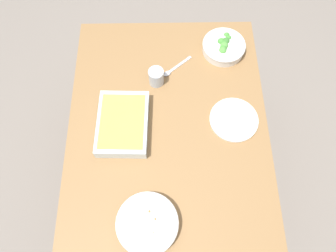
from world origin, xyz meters
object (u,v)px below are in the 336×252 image
broccoli_bowl (224,47)px  drink_cup (156,77)px  baking_dish (123,123)px  side_plate (234,120)px  spoon_by_broccoli (215,47)px  spoon_spare (174,69)px  spoon_by_stew (146,214)px  stew_bowl (147,224)px

broccoli_bowl → drink_cup: (0.18, -0.33, 0.01)m
baking_dish → drink_cup: size_ratio=3.61×
baking_dish → side_plate: baking_dish is taller
spoon_by_broccoli → broccoli_bowl: bearing=59.4°
spoon_by_broccoli → spoon_spare: size_ratio=1.09×
drink_cup → spoon_by_stew: 0.62m
stew_bowl → spoon_by_stew: 0.05m
spoon_by_stew → spoon_spare: bearing=169.7°
drink_cup → spoon_spare: (-0.07, 0.08, -0.03)m
side_plate → spoon_spare: size_ratio=1.50×
side_plate → spoon_by_broccoli: 0.42m
stew_bowl → side_plate: 0.59m
stew_bowl → baking_dish: (-0.43, -0.11, 0.00)m
baking_dish → drink_cup: (-0.23, 0.15, 0.00)m
broccoli_bowl → spoon_spare: broccoli_bowl is taller
broccoli_bowl → side_plate: (0.39, 0.02, -0.02)m
broccoli_bowl → spoon_by_stew: (0.80, -0.38, -0.03)m
drink_cup → spoon_by_broccoli: (-0.20, 0.30, -0.03)m
stew_bowl → drink_cup: drink_cup is taller
spoon_by_stew → spoon_by_broccoli: same height
stew_bowl → spoon_by_stew: size_ratio=1.38×
baking_dish → drink_cup: bearing=147.7°
side_plate → spoon_by_stew: size_ratio=1.25×
stew_bowl → side_plate: stew_bowl is taller
broccoli_bowl → spoon_by_broccoli: broccoli_bowl is taller
broccoli_bowl → spoon_by_broccoli: bearing=-120.6°
drink_cup → spoon_by_stew: drink_cup is taller
stew_bowl → broccoli_bowl: 0.92m
broccoli_bowl → baking_dish: broccoli_bowl is taller
broccoli_bowl → spoon_by_stew: bearing=-25.2°
spoon_spare → drink_cup: bearing=-50.5°
side_plate → drink_cup: bearing=-121.0°
spoon_by_broccoli → spoon_spare: bearing=-58.2°
side_plate → spoon_spare: bearing=-136.3°
stew_bowl → spoon_by_broccoli: 0.92m
baking_dish → spoon_spare: size_ratio=2.09×
spoon_by_stew → stew_bowl: bearing=9.5°
side_plate → baking_dish: bearing=-87.3°
stew_bowl → spoon_by_stew: bearing=-170.5°
baking_dish → spoon_spare: baking_dish is taller
spoon_by_stew → spoon_spare: size_ratio=1.19×
spoon_spare → stew_bowl: bearing=-9.1°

